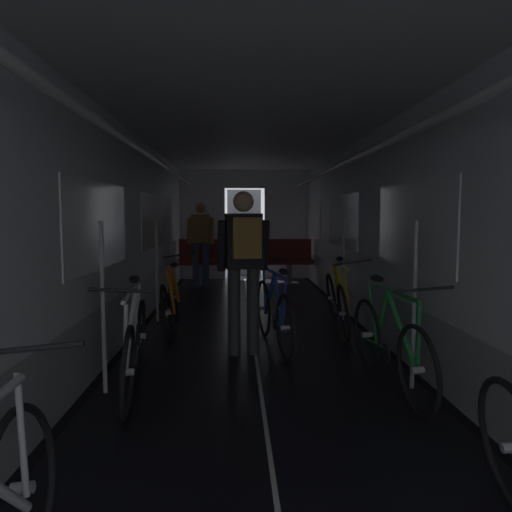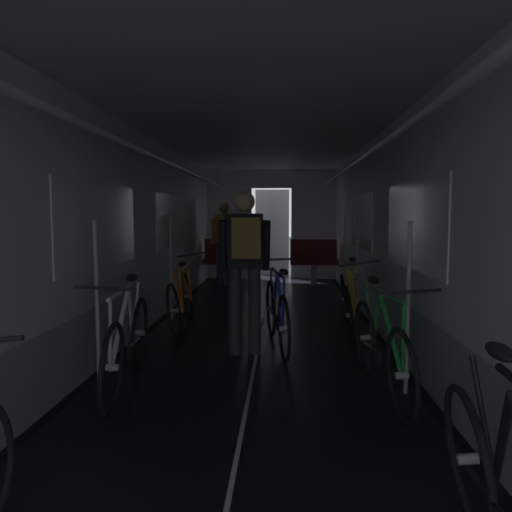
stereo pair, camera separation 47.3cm
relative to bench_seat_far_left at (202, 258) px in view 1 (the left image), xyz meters
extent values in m
cube|color=black|center=(-0.51, -4.82, -0.56)|extent=(0.08, 11.50, 0.01)
cube|color=black|center=(2.31, -4.82, -0.56)|extent=(0.08, 11.50, 0.01)
cube|color=beige|center=(0.90, -4.82, -0.56)|extent=(0.03, 11.27, 0.00)
cube|color=#9EA0A5|center=(-0.61, -4.82, -0.27)|extent=(0.12, 11.50, 0.60)
cube|color=silver|center=(-0.61, -4.82, 0.96)|extent=(0.12, 11.50, 1.85)
cube|color=white|center=(-0.54, -5.40, 0.78)|extent=(0.02, 1.90, 0.80)
cube|color=white|center=(-0.54, -2.52, 0.78)|extent=(0.02, 1.90, 0.80)
cube|color=white|center=(-0.54, 0.35, 0.78)|extent=(0.02, 1.90, 0.80)
cube|color=yellow|center=(-0.54, -4.84, 0.78)|extent=(0.01, 0.20, 0.28)
cylinder|color=white|center=(-0.27, -4.82, 1.53)|extent=(0.07, 11.04, 0.07)
cylinder|color=#B7BABF|center=(-0.37, -5.97, 0.13)|extent=(0.04, 0.04, 1.40)
cylinder|color=#B7BABF|center=(-0.37, -3.37, 0.13)|extent=(0.04, 0.04, 1.40)
cube|color=#9EA0A5|center=(2.41, -4.82, -0.27)|extent=(0.12, 11.50, 0.60)
cube|color=silver|center=(2.41, -4.82, 0.96)|extent=(0.12, 11.50, 1.85)
cube|color=white|center=(2.35, -5.40, 0.78)|extent=(0.02, 1.90, 0.80)
cube|color=white|center=(2.35, -2.52, 0.78)|extent=(0.02, 1.90, 0.80)
cube|color=white|center=(2.35, 0.35, 0.78)|extent=(0.02, 1.90, 0.80)
cube|color=yellow|center=(2.35, -4.61, 0.78)|extent=(0.01, 0.20, 0.28)
cylinder|color=white|center=(2.07, -4.82, 1.53)|extent=(0.07, 11.04, 0.07)
cylinder|color=#B7BABF|center=(2.17, -5.97, 0.13)|extent=(0.04, 0.04, 1.40)
cylinder|color=#B7BABF|center=(2.17, -3.37, 0.13)|extent=(0.04, 0.04, 1.40)
cube|color=silver|center=(-0.05, 0.99, 0.66)|extent=(1.00, 0.12, 2.45)
cube|color=silver|center=(1.85, 0.99, 0.66)|extent=(1.00, 0.12, 2.45)
cube|color=silver|center=(0.90, 0.99, 1.68)|extent=(0.90, 0.12, 0.40)
cube|color=#4C4F54|center=(0.90, 1.69, 0.46)|extent=(0.81, 0.04, 2.05)
cube|color=silver|center=(0.90, -4.82, 1.94)|extent=(3.14, 11.62, 0.12)
cylinder|color=gray|center=(0.00, -0.07, -0.35)|extent=(0.12, 0.12, 0.44)
cube|color=maroon|center=(0.00, -0.07, -0.08)|extent=(0.96, 0.44, 0.10)
cube|color=maroon|center=(0.00, 0.12, 0.17)|extent=(0.96, 0.08, 0.40)
torus|color=gray|center=(-0.43, 0.15, 0.37)|extent=(0.14, 0.14, 0.02)
cylinder|color=gray|center=(1.80, -0.07, -0.35)|extent=(0.12, 0.12, 0.44)
cube|color=maroon|center=(1.80, -0.07, -0.08)|extent=(0.96, 0.44, 0.10)
cube|color=maroon|center=(1.80, 0.12, 0.17)|extent=(0.96, 0.08, 0.40)
torus|color=gray|center=(1.37, 0.15, 0.37)|extent=(0.14, 0.14, 0.02)
torus|color=black|center=(-0.09, -4.41, -0.24)|extent=(0.18, 0.68, 0.67)
cylinder|color=#B2B2B7|center=(-0.09, -4.41, -0.24)|extent=(0.10, 0.06, 0.06)
torus|color=black|center=(-0.15, -3.40, -0.24)|extent=(0.18, 0.68, 0.67)
cylinder|color=#B2B2B7|center=(-0.15, -3.40, -0.24)|extent=(0.10, 0.06, 0.06)
cylinder|color=orange|center=(-0.10, -3.71, -0.02)|extent=(0.10, 0.54, 0.56)
cylinder|color=orange|center=(-0.07, -4.12, -0.02)|extent=(0.14, 0.34, 0.55)
cylinder|color=orange|center=(-0.05, -3.86, 0.24)|extent=(0.09, 0.82, 0.04)
cylinder|color=orange|center=(-0.06, -4.34, 0.00)|extent=(0.09, 0.17, 0.49)
cylinder|color=orange|center=(-0.11, -4.19, -0.26)|extent=(0.06, 0.45, 0.07)
cylinder|color=orange|center=(-0.11, -3.42, 0.00)|extent=(0.11, 0.08, 0.49)
cylinder|color=black|center=(-0.12, -3.97, -0.28)|extent=(0.05, 0.17, 0.17)
ellipsoid|color=black|center=(-0.01, -4.29, 0.30)|extent=(0.11, 0.25, 0.07)
cylinder|color=black|center=(-0.06, -3.40, 0.34)|extent=(0.44, 0.05, 0.09)
torus|color=black|center=(1.99, -3.51, -0.24)|extent=(0.18, 0.68, 0.67)
cylinder|color=#B2B2B7|center=(1.99, -3.51, -0.24)|extent=(0.10, 0.06, 0.06)
torus|color=black|center=(1.92, -4.52, -0.24)|extent=(0.18, 0.68, 0.67)
cylinder|color=#B2B2B7|center=(1.92, -4.52, -0.24)|extent=(0.10, 0.06, 0.06)
cylinder|color=yellow|center=(1.98, -4.21, -0.02)|extent=(0.09, 0.55, 0.56)
cylinder|color=yellow|center=(2.00, -3.80, -0.02)|extent=(0.13, 0.34, 0.55)
cylinder|color=yellow|center=(2.03, -4.06, 0.24)|extent=(0.09, 0.82, 0.04)
cylinder|color=yellow|center=(2.02, -3.58, 0.00)|extent=(0.09, 0.17, 0.49)
cylinder|color=yellow|center=(1.97, -3.73, -0.26)|extent=(0.06, 0.45, 0.07)
cylinder|color=yellow|center=(1.96, -4.50, 0.00)|extent=(0.10, 0.08, 0.49)
cylinder|color=black|center=(1.95, -3.95, -0.28)|extent=(0.05, 0.17, 0.17)
ellipsoid|color=black|center=(2.06, -3.63, 0.30)|extent=(0.11, 0.25, 0.07)
cylinder|color=black|center=(2.01, -4.52, 0.34)|extent=(0.44, 0.05, 0.09)
torus|color=black|center=(-0.17, -7.90, -0.23)|extent=(0.11, 0.67, 0.67)
cylinder|color=#B2B2B7|center=(-0.17, -7.90, -0.23)|extent=(0.09, 0.05, 0.06)
cylinder|color=#ADAFB5|center=(-0.15, -7.93, 0.01)|extent=(0.07, 0.09, 0.49)
cylinder|color=black|center=(-0.12, -7.91, 0.35)|extent=(0.44, 0.03, 0.06)
torus|color=black|center=(-0.18, -5.45, -0.23)|extent=(0.15, 0.67, 0.67)
cylinder|color=#B2B2B7|center=(-0.18, -5.45, -0.23)|extent=(0.10, 0.06, 0.06)
torus|color=black|center=(-0.07, -6.47, -0.23)|extent=(0.15, 0.67, 0.67)
cylinder|color=#B2B2B7|center=(-0.07, -6.47, -0.23)|extent=(0.10, 0.06, 0.06)
cylinder|color=silver|center=(-0.12, -6.16, -0.01)|extent=(0.07, 0.54, 0.56)
cylinder|color=silver|center=(-0.16, -5.75, -0.01)|extent=(0.10, 0.34, 0.55)
cylinder|color=silver|center=(-0.15, -6.00, 0.25)|extent=(0.12, 0.82, 0.04)
cylinder|color=silver|center=(-0.19, -5.53, 0.01)|extent=(0.04, 0.17, 0.49)
cylinder|color=silver|center=(-0.15, -5.68, -0.26)|extent=(0.08, 0.45, 0.07)
cylinder|color=silver|center=(-0.09, -6.44, 0.01)|extent=(0.07, 0.09, 0.49)
cylinder|color=black|center=(-0.13, -5.90, -0.28)|extent=(0.04, 0.17, 0.17)
ellipsoid|color=black|center=(-0.20, -5.58, 0.31)|extent=(0.12, 0.25, 0.07)
cylinder|color=black|center=(-0.10, -6.46, 0.35)|extent=(0.44, 0.07, 0.05)
torus|color=black|center=(1.92, -5.50, -0.23)|extent=(0.13, 0.67, 0.67)
cylinder|color=#B2B2B7|center=(1.92, -5.50, -0.23)|extent=(0.10, 0.06, 0.06)
torus|color=black|center=(2.00, -6.52, -0.23)|extent=(0.13, 0.67, 0.67)
cylinder|color=#B2B2B7|center=(2.00, -6.52, -0.23)|extent=(0.10, 0.06, 0.06)
cylinder|color=#1E8438|center=(1.99, -6.20, -0.01)|extent=(0.11, 0.54, 0.56)
cylinder|color=#1E8438|center=(1.96, -5.80, -0.01)|extent=(0.05, 0.35, 0.55)
cylinder|color=#1E8438|center=(1.99, -6.05, 0.25)|extent=(0.10, 0.82, 0.04)
cylinder|color=#1E8438|center=(1.94, -5.57, 0.01)|extent=(0.07, 0.16, 0.49)
cylinder|color=#1E8438|center=(1.94, -5.73, -0.26)|extent=(0.06, 0.45, 0.07)
cylinder|color=#1E8438|center=(2.01, -6.49, 0.01)|extent=(0.05, 0.09, 0.49)
cylinder|color=black|center=(1.95, -5.95, -0.28)|extent=(0.04, 0.17, 0.17)
ellipsoid|color=black|center=(1.96, -5.62, 0.31)|extent=(0.11, 0.25, 0.07)
cylinder|color=black|center=(2.04, -6.51, 0.35)|extent=(0.44, 0.06, 0.05)
torus|color=black|center=(2.02, -7.64, -0.24)|extent=(0.17, 0.68, 0.67)
cylinder|color=#B2B2B7|center=(2.02, -7.64, -0.24)|extent=(0.10, 0.06, 0.06)
cylinder|color=#2D2D33|center=(0.68, -4.97, -0.12)|extent=(0.13, 0.13, 0.90)
cylinder|color=#2D2D33|center=(0.88, -4.94, -0.12)|extent=(0.13, 0.13, 0.90)
cube|color=black|center=(0.78, -4.95, 0.61)|extent=(0.39, 0.27, 0.56)
cylinder|color=black|center=(0.56, -4.97, 0.56)|extent=(0.12, 0.21, 0.53)
cylinder|color=black|center=(0.99, -4.90, 0.56)|extent=(0.12, 0.21, 0.53)
sphere|color=tan|center=(0.78, -4.95, 1.01)|extent=(0.21, 0.21, 0.21)
cube|color=olive|center=(0.80, -5.12, 0.65)|extent=(0.30, 0.20, 0.40)
torus|color=black|center=(1.19, -5.21, -0.23)|extent=(0.15, 0.67, 0.67)
cylinder|color=#B2B2B7|center=(1.19, -5.21, -0.23)|extent=(0.10, 0.06, 0.05)
torus|color=black|center=(1.03, -4.20, -0.23)|extent=(0.15, 0.67, 0.67)
cylinder|color=#B2B2B7|center=(1.03, -4.20, -0.23)|extent=(0.10, 0.06, 0.05)
cylinder|color=#2342B7|center=(1.08, -4.51, -0.01)|extent=(0.11, 0.54, 0.56)
cylinder|color=#2342B7|center=(1.15, -4.91, -0.01)|extent=(0.10, 0.34, 0.55)
cylinder|color=#2342B7|center=(1.11, -4.66, 0.25)|extent=(0.16, 0.82, 0.03)
cylinder|color=#2342B7|center=(1.18, -5.14, 0.01)|extent=(0.04, 0.17, 0.49)
cylinder|color=#2342B7|center=(1.15, -4.98, -0.26)|extent=(0.09, 0.45, 0.07)
cylinder|color=#2342B7|center=(1.04, -4.23, 0.01)|extent=(0.05, 0.09, 0.49)
cylinder|color=black|center=(1.12, -4.76, -0.28)|extent=(0.04, 0.17, 0.17)
ellipsoid|color=black|center=(1.18, -5.09, 0.31)|extent=(0.13, 0.25, 0.06)
cylinder|color=black|center=(1.04, -4.21, 0.35)|extent=(0.44, 0.09, 0.03)
cylinder|color=#384C75|center=(0.10, -0.37, -0.12)|extent=(0.13, 0.13, 0.90)
cylinder|color=#384C75|center=(-0.10, -0.37, -0.12)|extent=(0.13, 0.13, 0.90)
cube|color=olive|center=(0.00, -0.37, 0.61)|extent=(0.36, 0.22, 0.56)
cylinder|color=olive|center=(0.22, -0.39, 0.56)|extent=(0.09, 0.20, 0.53)
cylinder|color=olive|center=(-0.22, -0.39, 0.56)|extent=(0.09, 0.20, 0.53)
sphere|color=#9E7051|center=(0.00, -0.37, 1.01)|extent=(0.21, 0.21, 0.21)
camera|label=1|loc=(0.70, -9.78, 0.88)|focal=33.25mm
camera|label=2|loc=(1.18, -9.77, 0.88)|focal=33.25mm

